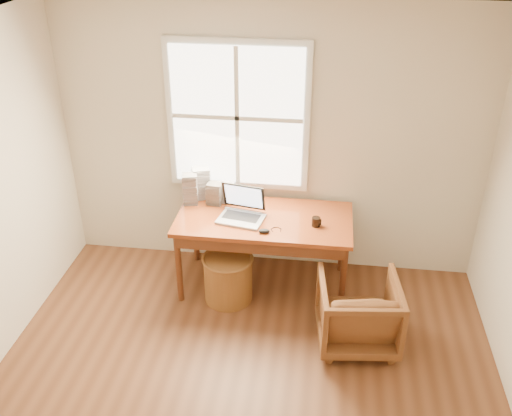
{
  "coord_description": "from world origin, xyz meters",
  "views": [
    {
      "loc": [
        0.52,
        -2.66,
        3.36
      ],
      "look_at": [
        -0.06,
        1.65,
        0.93
      ],
      "focal_mm": 40.0,
      "sensor_mm": 36.0,
      "label": 1
    }
  ],
  "objects": [
    {
      "name": "room_shell",
      "position": [
        -0.02,
        0.16,
        1.32
      ],
      "size": [
        4.04,
        4.54,
        2.64
      ],
      "color": "brown",
      "rests_on": "ground"
    },
    {
      "name": "armchair",
      "position": [
        0.87,
        1.11,
        0.3
      ],
      "size": [
        0.72,
        0.74,
        0.61
      ],
      "primitive_type": "imported",
      "rotation": [
        0.0,
        0.0,
        3.25
      ],
      "color": "brown",
      "rests_on": "room_shell"
    },
    {
      "name": "mouse",
      "position": [
        0.03,
        1.54,
        0.77
      ],
      "size": [
        0.11,
        0.07,
        0.03
      ],
      "primitive_type": "ellipsoid",
      "rotation": [
        0.0,
        0.0,
        0.09
      ],
      "color": "black",
      "rests_on": "desk"
    },
    {
      "name": "wicker_stool",
      "position": [
        -0.3,
        1.54,
        0.22
      ],
      "size": [
        0.57,
        0.57,
        0.44
      ],
      "primitive_type": "cylinder",
      "rotation": [
        0.0,
        0.0,
        0.35
      ],
      "color": "brown",
      "rests_on": "room_shell"
    },
    {
      "name": "cd_stack_c",
      "position": [
        -0.73,
        1.98,
        0.9
      ],
      "size": [
        0.15,
        0.14,
        0.3
      ],
      "primitive_type": "cube",
      "rotation": [
        0.0,
        0.0,
        0.2
      ],
      "color": "#A4A3B1",
      "rests_on": "desk"
    },
    {
      "name": "cd_stack_d",
      "position": [
        -0.4,
        2.07,
        0.84
      ],
      "size": [
        0.17,
        0.16,
        0.18
      ],
      "primitive_type": "cube",
      "rotation": [
        0.0,
        0.0,
        -0.22
      ],
      "color": "silver",
      "rests_on": "desk"
    },
    {
      "name": "cd_stack_a",
      "position": [
        -0.65,
        2.11,
        0.9
      ],
      "size": [
        0.2,
        0.19,
        0.31
      ],
      "primitive_type": "cube",
      "rotation": [
        0.0,
        0.0,
        0.38
      ],
      "color": "silver",
      "rests_on": "desk"
    },
    {
      "name": "laptop",
      "position": [
        -0.2,
        1.72,
        0.89
      ],
      "size": [
        0.44,
        0.45,
        0.28
      ],
      "primitive_type": null,
      "rotation": [
        0.0,
        0.0,
        -0.19
      ],
      "color": "#A2A5A9",
      "rests_on": "desk"
    },
    {
      "name": "coffee_mug",
      "position": [
        0.47,
        1.71,
        0.79
      ],
      "size": [
        0.08,
        0.08,
        0.08
      ],
      "primitive_type": "cylinder",
      "rotation": [
        0.0,
        0.0,
        0.06
      ],
      "color": "black",
      "rests_on": "desk"
    },
    {
      "name": "cd_stack_b",
      "position": [
        -0.5,
        2.01,
        0.86
      ],
      "size": [
        0.16,
        0.14,
        0.21
      ],
      "primitive_type": "cube",
      "rotation": [
        0.0,
        0.0,
        -0.17
      ],
      "color": "#2A2A2F",
      "rests_on": "desk"
    },
    {
      "name": "desk",
      "position": [
        0.0,
        1.8,
        0.73
      ],
      "size": [
        1.6,
        0.8,
        0.04
      ],
      "primitive_type": "cube",
      "color": "brown",
      "rests_on": "room_shell"
    }
  ]
}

